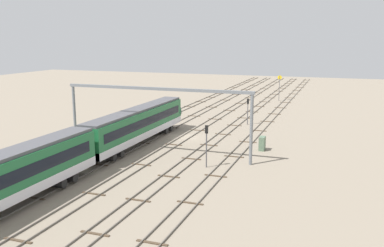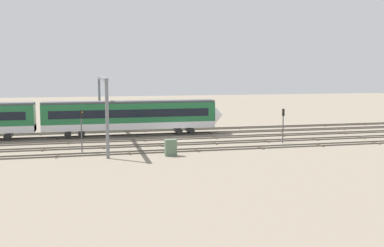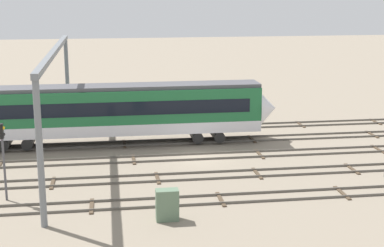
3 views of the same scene
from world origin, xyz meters
name	(u,v)px [view 1 (image 1 of 3)]	position (x,y,z in m)	size (l,w,h in m)	color
ground_plane	(186,137)	(0.00, 0.00, 0.00)	(210.47, 210.47, 0.00)	gray
track_near_foreground	(248,142)	(0.00, -9.12, 0.07)	(194.47, 2.40, 0.16)	#59544C
track_second_near	(216,139)	(0.00, -4.56, 0.07)	(194.47, 2.40, 0.16)	#59544C
track_middle	(186,137)	(0.00, 0.00, 0.07)	(194.47, 2.40, 0.16)	#59544C
track_with_train	(158,134)	(0.00, 4.56, 0.07)	(194.47, 2.40, 0.16)	#59544C
track_far_background	(130,132)	(0.00, 9.12, 0.07)	(194.47, 2.40, 0.16)	#59544C
overhead_gantry	(156,102)	(-10.25, 0.03, 6.61)	(0.40, 23.97, 8.40)	slate
speed_sign_mid_trackside	(279,84)	(41.61, -7.24, 3.76)	(0.14, 0.95, 5.81)	#4C4C51
signal_light_trackside_approach	(207,140)	(-12.90, -7.24, 3.12)	(0.31, 0.32, 4.79)	#4C4C51
signal_light_trackside_departure	(248,108)	(11.98, -6.40, 2.88)	(0.31, 0.32, 4.38)	#4C4C51
relay_cabinet	(262,143)	(-3.55, -11.74, 0.89)	(1.28, 0.70, 1.79)	#597259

